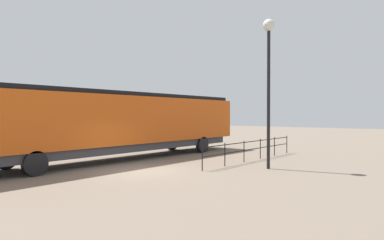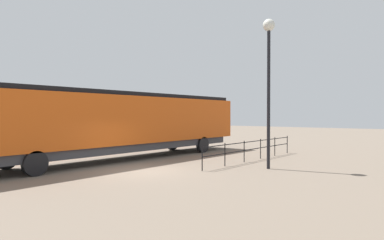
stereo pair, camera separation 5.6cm
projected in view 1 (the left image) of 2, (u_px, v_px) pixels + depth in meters
The scene contains 4 objects.
ground_plane at pixel (143, 171), 16.32m from camera, with size 120.00×120.00×0.00m, color #756656.
locomotive at pixel (129, 122), 21.02m from camera, with size 3.15×18.79×3.95m.
lamp_post at pixel (269, 60), 17.00m from camera, with size 0.59×0.59×7.31m.
platform_fence at pixel (252, 147), 20.22m from camera, with size 0.05×9.77×1.20m.
Camera 1 is at (11.94, -11.31, 2.66)m, focal length 32.65 mm.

